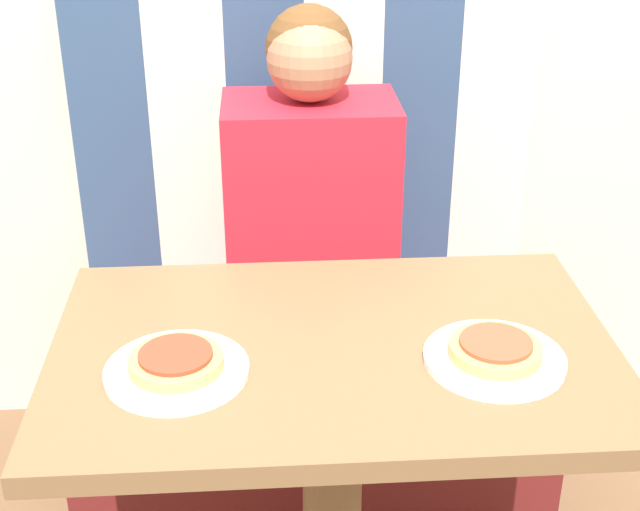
% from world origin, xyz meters
% --- Properties ---
extents(booth_seat, '(1.08, 0.57, 0.46)m').
position_xyz_m(booth_seat, '(0.00, 0.61, 0.23)').
color(booth_seat, '#5B1919').
rests_on(booth_seat, ground_plane).
extents(booth_backrest, '(1.08, 0.07, 0.72)m').
position_xyz_m(booth_backrest, '(-0.00, 0.86, 0.82)').
color(booth_backrest, navy).
rests_on(booth_backrest, booth_seat).
extents(dining_table, '(0.87, 0.57, 0.77)m').
position_xyz_m(dining_table, '(0.00, 0.00, 0.64)').
color(dining_table, brown).
rests_on(dining_table, ground_plane).
extents(person, '(0.37, 0.24, 0.70)m').
position_xyz_m(person, '(0.00, 0.62, 0.78)').
color(person, red).
rests_on(person, booth_seat).
extents(plate_left, '(0.21, 0.21, 0.01)m').
position_xyz_m(plate_left, '(-0.23, -0.07, 0.77)').
color(plate_left, white).
rests_on(plate_left, dining_table).
extents(plate_right, '(0.21, 0.21, 0.01)m').
position_xyz_m(plate_right, '(0.23, -0.07, 0.77)').
color(plate_right, white).
rests_on(plate_right, dining_table).
extents(pizza_left, '(0.14, 0.14, 0.03)m').
position_xyz_m(pizza_left, '(-0.23, -0.07, 0.79)').
color(pizza_left, tan).
rests_on(pizza_left, plate_left).
extents(pizza_right, '(0.14, 0.14, 0.03)m').
position_xyz_m(pizza_right, '(0.23, -0.07, 0.79)').
color(pizza_right, tan).
rests_on(pizza_right, plate_right).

